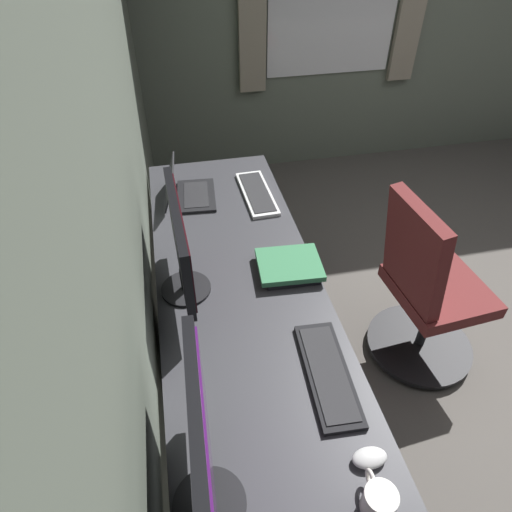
% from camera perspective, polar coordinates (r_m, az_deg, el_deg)
% --- Properties ---
extents(wall_back, '(5.07, 0.10, 2.60)m').
position_cam_1_polar(wall_back, '(1.47, -18.29, 9.16)').
color(wall_back, slate).
rests_on(wall_back, ground).
extents(desk, '(2.27, 0.67, 0.73)m').
position_cam_1_polar(desk, '(1.84, -1.54, -6.91)').
color(desk, '#38383D').
rests_on(desk, ground).
extents(drawer_pedestal, '(0.40, 0.51, 0.69)m').
position_cam_1_polar(drawer_pedestal, '(2.05, -1.88, -13.99)').
color(drawer_pedestal, '#38383D').
rests_on(drawer_pedestal, ground).
extents(monitor_primary, '(0.55, 0.20, 0.41)m').
position_cam_1_polar(monitor_primary, '(1.69, -9.53, 1.49)').
color(monitor_primary, black).
rests_on(monitor_primary, desk).
extents(monitor_secondary, '(0.57, 0.20, 0.45)m').
position_cam_1_polar(monitor_secondary, '(1.15, -6.69, -24.41)').
color(monitor_secondary, black).
rests_on(monitor_secondary, desk).
extents(laptop_leftmost, '(0.32, 0.28, 0.19)m').
position_cam_1_polar(laptop_leftmost, '(2.35, -8.89, 8.24)').
color(laptop_leftmost, black).
rests_on(laptop_leftmost, desk).
extents(keyboard_main, '(0.42, 0.15, 0.02)m').
position_cam_1_polar(keyboard_main, '(2.36, 0.12, 7.94)').
color(keyboard_main, silver).
rests_on(keyboard_main, desk).
extents(keyboard_spare, '(0.43, 0.17, 0.02)m').
position_cam_1_polar(keyboard_spare, '(1.58, 9.08, -14.43)').
color(keyboard_spare, black).
rests_on(keyboard_spare, desk).
extents(mouse_main, '(0.06, 0.10, 0.03)m').
position_cam_1_polar(mouse_main, '(1.45, 14.19, -23.53)').
color(mouse_main, silver).
rests_on(mouse_main, desk).
extents(book_stack_near, '(0.24, 0.28, 0.05)m').
position_cam_1_polar(book_stack_near, '(1.90, 4.26, -1.31)').
color(book_stack_near, black).
rests_on(book_stack_near, desk).
extents(coffee_mug, '(0.13, 0.09, 0.09)m').
position_cam_1_polar(coffee_mug, '(1.38, 15.26, -27.72)').
color(coffee_mug, silver).
rests_on(coffee_mug, desk).
extents(office_chair, '(0.56, 0.57, 0.97)m').
position_cam_1_polar(office_chair, '(2.34, 20.67, -4.47)').
color(office_chair, maroon).
rests_on(office_chair, ground).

